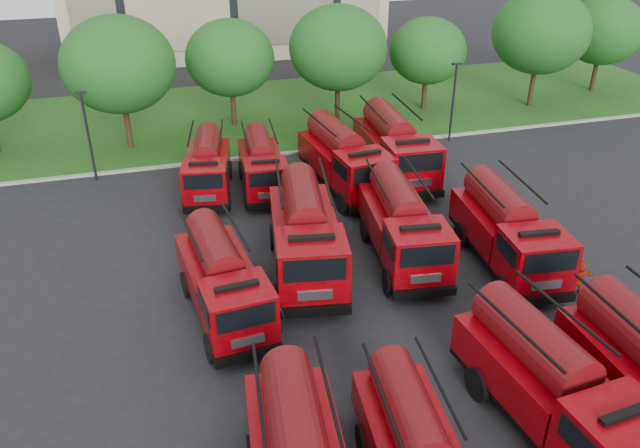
# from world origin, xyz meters

# --- Properties ---
(ground) EXTENTS (140.00, 140.00, 0.00)m
(ground) POSITION_xyz_m (0.00, 0.00, 0.00)
(ground) COLOR black
(ground) RESTS_ON ground
(lawn) EXTENTS (70.00, 16.00, 0.12)m
(lawn) POSITION_xyz_m (0.00, 26.00, 0.06)
(lawn) COLOR #194312
(lawn) RESTS_ON ground
(curb) EXTENTS (70.00, 0.30, 0.14)m
(curb) POSITION_xyz_m (0.00, 17.90, 0.07)
(curb) COLOR gray
(curb) RESTS_ON ground
(tree_2) EXTENTS (6.72, 6.72, 8.22)m
(tree_2) POSITION_xyz_m (-8.00, 21.50, 5.35)
(tree_2) COLOR #382314
(tree_2) RESTS_ON ground
(tree_3) EXTENTS (5.88, 5.88, 7.19)m
(tree_3) POSITION_xyz_m (-1.00, 24.00, 4.68)
(tree_3) COLOR #382314
(tree_3) RESTS_ON ground
(tree_4) EXTENTS (6.55, 6.55, 8.01)m
(tree_4) POSITION_xyz_m (6.00, 22.50, 5.22)
(tree_4) COLOR #382314
(tree_4) RESTS_ON ground
(tree_5) EXTENTS (5.46, 5.46, 6.68)m
(tree_5) POSITION_xyz_m (13.00, 23.50, 4.35)
(tree_5) COLOR #382314
(tree_5) RESTS_ON ground
(tree_6) EXTENTS (6.89, 6.89, 8.42)m
(tree_6) POSITION_xyz_m (21.00, 22.00, 5.49)
(tree_6) COLOR #382314
(tree_6) RESTS_ON ground
(tree_7) EXTENTS (6.05, 6.05, 7.39)m
(tree_7) POSITION_xyz_m (28.00, 24.00, 4.82)
(tree_7) COLOR #382314
(tree_7) RESTS_ON ground
(lamp_post_0) EXTENTS (0.60, 0.25, 5.11)m
(lamp_post_0) POSITION_xyz_m (-10.00, 17.20, 2.90)
(lamp_post_0) COLOR black
(lamp_post_0) RESTS_ON ground
(lamp_post_1) EXTENTS (0.60, 0.25, 5.11)m
(lamp_post_1) POSITION_xyz_m (12.00, 17.20, 2.90)
(lamp_post_1) COLOR black
(lamp_post_1) RESTS_ON ground
(fire_truck_2) EXTENTS (3.24, 7.59, 3.36)m
(fire_truck_2) POSITION_xyz_m (3.73, -5.89, 1.69)
(fire_truck_2) COLOR black
(fire_truck_2) RESTS_ON ground
(fire_truck_4) EXTENTS (3.08, 7.12, 3.15)m
(fire_truck_4) POSITION_xyz_m (-4.85, 2.67, 1.58)
(fire_truck_4) COLOR black
(fire_truck_4) RESTS_ON ground
(fire_truck_5) EXTENTS (4.00, 8.22, 3.59)m
(fire_truck_5) POSITION_xyz_m (-1.01, 4.81, 1.81)
(fire_truck_5) COLOR black
(fire_truck_5) RESTS_ON ground
(fire_truck_6) EXTENTS (3.49, 7.63, 3.35)m
(fire_truck_6) POSITION_xyz_m (3.29, 4.58, 1.69)
(fire_truck_6) COLOR black
(fire_truck_6) RESTS_ON ground
(fire_truck_7) EXTENTS (3.33, 7.61, 3.36)m
(fire_truck_7) POSITION_xyz_m (7.45, 2.89, 1.69)
(fire_truck_7) COLOR black
(fire_truck_7) RESTS_ON ground
(fire_truck_8) EXTENTS (3.31, 6.76, 2.95)m
(fire_truck_8) POSITION_xyz_m (-4.02, 13.92, 1.48)
(fire_truck_8) COLOR black
(fire_truck_8) RESTS_ON ground
(fire_truck_9) EXTENTS (2.79, 6.51, 2.88)m
(fire_truck_9) POSITION_xyz_m (-1.15, 13.41, 1.45)
(fire_truck_9) COLOR black
(fire_truck_9) RESTS_ON ground
(fire_truck_10) EXTENTS (3.41, 7.84, 3.47)m
(fire_truck_10) POSITION_xyz_m (3.12, 12.29, 1.74)
(fire_truck_10) COLOR black
(fire_truck_10) RESTS_ON ground
(fire_truck_11) EXTENTS (3.29, 8.13, 3.63)m
(fire_truck_11) POSITION_xyz_m (6.33, 12.93, 1.83)
(fire_truck_11) COLOR black
(fire_truck_11) RESTS_ON ground
(firefighter_4) EXTENTS (0.89, 0.73, 1.55)m
(firefighter_4) POSITION_xyz_m (-3.23, 0.99, 0.00)
(firefighter_4) COLOR black
(firefighter_4) RESTS_ON ground
(firefighter_5) EXTENTS (1.52, 0.83, 1.56)m
(firefighter_5) POSITION_xyz_m (9.14, 0.03, 0.00)
(firefighter_5) COLOR #9F230C
(firefighter_5) RESTS_ON ground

